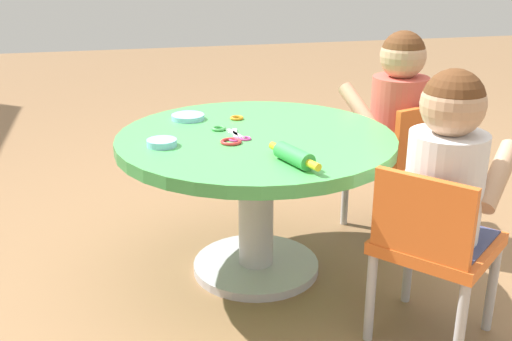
% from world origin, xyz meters
% --- Properties ---
extents(ground_plane, '(10.00, 10.00, 0.00)m').
position_xyz_m(ground_plane, '(0.00, 0.00, 0.00)').
color(ground_plane, olive).
extents(craft_table, '(0.92, 0.92, 0.50)m').
position_xyz_m(craft_table, '(0.00, 0.00, 0.38)').
color(craft_table, silver).
rests_on(craft_table, ground).
extents(child_chair_left, '(0.42, 0.42, 0.54)m').
position_xyz_m(child_chair_left, '(-0.51, -0.38, 0.31)').
color(child_chair_left, '#B7B7BC').
rests_on(child_chair_left, ground).
extents(seated_child_left, '(0.43, 0.44, 0.51)m').
position_xyz_m(seated_child_left, '(-0.49, -0.41, 0.53)').
color(seated_child_left, '#3F4772').
rests_on(seated_child_left, ground).
extents(child_chair_right, '(0.38, 0.38, 0.54)m').
position_xyz_m(child_chair_right, '(0.18, -0.61, 0.31)').
color(child_chair_right, '#B7B7BC').
rests_on(child_chair_right, ground).
extents(seated_child_right, '(0.41, 0.37, 0.51)m').
position_xyz_m(seated_child_right, '(0.21, -0.60, 0.53)').
color(seated_child_right, '#3F4772').
rests_on(seated_child_right, ground).
extents(rolling_pin, '(0.23, 0.09, 0.05)m').
position_xyz_m(rolling_pin, '(-0.30, -0.04, 0.52)').
color(rolling_pin, green).
rests_on(rolling_pin, craft_table).
extents(craft_scissors, '(0.14, 0.08, 0.01)m').
position_xyz_m(craft_scissors, '(-0.02, 0.06, 0.50)').
color(craft_scissors, silver).
rests_on(craft_scissors, craft_table).
extents(playdough_blob_0, '(0.12, 0.12, 0.02)m').
position_xyz_m(playdough_blob_0, '(0.24, 0.19, 0.51)').
color(playdough_blob_0, '#8CCCF2').
rests_on(playdough_blob_0, craft_table).
extents(playdough_blob_1, '(0.09, 0.09, 0.02)m').
position_xyz_m(playdough_blob_1, '(-0.05, 0.31, 0.51)').
color(playdough_blob_1, '#8CCCF2').
rests_on(playdough_blob_1, craft_table).
extents(cookie_cutter_0, '(0.05, 0.05, 0.01)m').
position_xyz_m(cookie_cutter_0, '(0.20, 0.02, 0.50)').
color(cookie_cutter_0, orange).
rests_on(cookie_cutter_0, craft_table).
extents(cookie_cutter_1, '(0.07, 0.07, 0.01)m').
position_xyz_m(cookie_cutter_1, '(-0.07, 0.10, 0.50)').
color(cookie_cutter_1, red).
rests_on(cookie_cutter_1, craft_table).
extents(cookie_cutter_2, '(0.05, 0.05, 0.01)m').
position_xyz_m(cookie_cutter_2, '(0.08, 0.11, 0.50)').
color(cookie_cutter_2, '#4CB259').
rests_on(cookie_cutter_2, craft_table).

